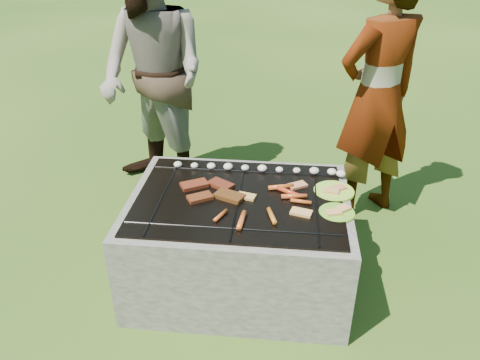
% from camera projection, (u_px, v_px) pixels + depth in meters
% --- Properties ---
extents(lawn, '(60.00, 60.00, 0.00)m').
position_uv_depth(lawn, '(239.00, 277.00, 3.05)').
color(lawn, '#234611').
rests_on(lawn, ground).
extents(fire_pit, '(1.30, 1.00, 0.62)m').
position_uv_depth(fire_pit, '(239.00, 242.00, 2.91)').
color(fire_pit, gray).
rests_on(fire_pit, ground).
extents(mushrooms, '(1.11, 0.08, 0.04)m').
position_uv_depth(mushrooms, '(266.00, 169.00, 3.01)').
color(mushrooms, silver).
rests_on(mushrooms, fire_pit).
extents(pork_slabs, '(0.42, 0.31, 0.02)m').
position_uv_depth(pork_slabs, '(212.00, 190.00, 2.79)').
color(pork_slabs, '#9D361C').
rests_on(pork_slabs, fire_pit).
extents(sausages, '(0.54, 0.50, 0.03)m').
position_uv_depth(sausages, '(273.00, 203.00, 2.67)').
color(sausages, '#E35325').
rests_on(sausages, fire_pit).
extents(bread_on_grate, '(0.45, 0.41, 0.02)m').
position_uv_depth(bread_on_grate, '(283.00, 198.00, 2.72)').
color(bread_on_grate, tan).
rests_on(bread_on_grate, fire_pit).
extents(plate_far, '(0.27, 0.27, 0.03)m').
position_uv_depth(plate_far, '(334.00, 191.00, 2.81)').
color(plate_far, yellow).
rests_on(plate_far, fire_pit).
extents(plate_near, '(0.21, 0.21, 0.03)m').
position_uv_depth(plate_near, '(337.00, 212.00, 2.61)').
color(plate_near, '#B4CC30').
rests_on(plate_near, fire_pit).
extents(cook, '(0.82, 0.74, 1.87)m').
position_uv_depth(cook, '(378.00, 97.00, 3.31)').
color(cook, '#A19186').
rests_on(cook, ground).
extents(bystander, '(1.21, 1.16, 1.96)m').
position_uv_depth(bystander, '(153.00, 77.00, 3.57)').
color(bystander, '#A69A8B').
rests_on(bystander, ground).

